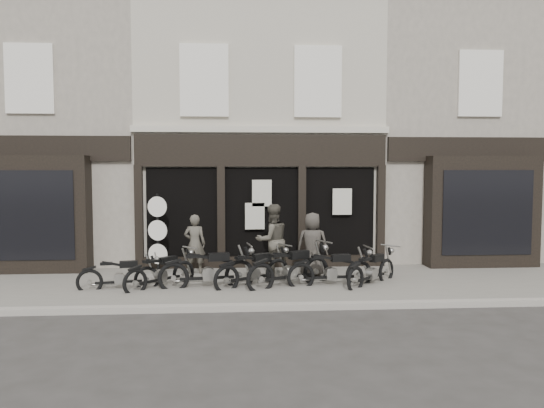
{
  "coord_description": "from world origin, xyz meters",
  "views": [
    {
      "loc": [
        -0.73,
        -12.13,
        2.99
      ],
      "look_at": [
        0.21,
        1.6,
        2.02
      ],
      "focal_mm": 35.0,
      "sensor_mm": 36.0,
      "label": 1
    }
  ],
  "objects": [
    {
      "name": "kerb",
      "position": [
        0.0,
        -1.25,
        0.07
      ],
      "size": [
        30.0,
        0.25,
        0.13
      ],
      "primitive_type": "cube",
      "color": "gray",
      "rests_on": "ground_plane"
    },
    {
      "name": "ground_plane",
      "position": [
        0.0,
        0.0,
        0.0
      ],
      "size": [
        90.0,
        90.0,
        0.0
      ],
      "primitive_type": "plane",
      "color": "#2D2B28",
      "rests_on": "ground"
    },
    {
      "name": "motorcycle_2",
      "position": [
        -1.4,
        0.51,
        0.44
      ],
      "size": [
        2.32,
        0.73,
        1.12
      ],
      "rotation": [
        0.0,
        0.0,
        0.17
      ],
      "color": "black",
      "rests_on": "ground"
    },
    {
      "name": "motorcycle_6",
      "position": [
        2.6,
        0.55,
        0.39
      ],
      "size": [
        1.64,
        1.59,
        0.99
      ],
      "rotation": [
        0.0,
        0.0,
        0.76
      ],
      "color": "black",
      "rests_on": "ground"
    },
    {
      "name": "man_right",
      "position": [
        1.26,
        1.52,
        0.96
      ],
      "size": [
        0.89,
        0.64,
        1.69
      ],
      "primitive_type": "imported",
      "rotation": [
        0.0,
        0.0,
        3.01
      ],
      "color": "#3A3630",
      "rests_on": "pavement"
    },
    {
      "name": "motorcycle_3",
      "position": [
        -0.31,
        0.62,
        0.42
      ],
      "size": [
        1.95,
        1.4,
        1.05
      ],
      "rotation": [
        0.0,
        0.0,
        0.56
      ],
      "color": "black",
      "rests_on": "ground"
    },
    {
      "name": "man_centre",
      "position": [
        0.22,
        1.65,
        1.07
      ],
      "size": [
        1.12,
        1.0,
        1.9
      ],
      "primitive_type": "imported",
      "rotation": [
        0.0,
        0.0,
        3.5
      ],
      "color": "#49453B",
      "rests_on": "pavement"
    },
    {
      "name": "motorcycle_5",
      "position": [
        1.59,
        0.51,
        0.41
      ],
      "size": [
        2.17,
        0.61,
        1.04
      ],
      "rotation": [
        0.0,
        0.0,
        0.13
      ],
      "color": "black",
      "rests_on": "ground"
    },
    {
      "name": "central_building",
      "position": [
        0.0,
        5.95,
        4.08
      ],
      "size": [
        7.3,
        6.22,
        8.34
      ],
      "color": "#AFA896",
      "rests_on": "ground"
    },
    {
      "name": "man_left",
      "position": [
        -1.85,
        2.17,
        0.92
      ],
      "size": [
        0.62,
        0.44,
        1.6
      ],
      "primitive_type": "imported",
      "rotation": [
        0.0,
        0.0,
        3.04
      ],
      "color": "#4A463D",
      "rests_on": "pavement"
    },
    {
      "name": "motorcycle_1",
      "position": [
        -2.54,
        0.62,
        0.39
      ],
      "size": [
        1.64,
        1.59,
        0.98
      ],
      "rotation": [
        0.0,
        0.0,
        0.76
      ],
      "color": "black",
      "rests_on": "ground"
    },
    {
      "name": "motorcycle_0",
      "position": [
        -3.49,
        0.48,
        0.37
      ],
      "size": [
        1.91,
        0.63,
        0.92
      ],
      "rotation": [
        0.0,
        0.0,
        0.18
      ],
      "color": "black",
      "rests_on": "ground"
    },
    {
      "name": "advert_sign_post",
      "position": [
        -2.85,
        2.27,
        1.1
      ],
      "size": [
        0.54,
        0.35,
        2.27
      ],
      "rotation": [
        0.0,
        0.0,
        -0.28
      ],
      "color": "black",
      "rests_on": "ground"
    },
    {
      "name": "motorcycle_4",
      "position": [
        0.58,
        0.52,
        0.45
      ],
      "size": [
        2.17,
        1.4,
        1.14
      ],
      "rotation": [
        0.0,
        0.0,
        0.49
      ],
      "color": "black",
      "rests_on": "ground"
    },
    {
      "name": "neighbour_right",
      "position": [
        6.35,
        5.9,
        4.04
      ],
      "size": [
        5.6,
        6.73,
        8.34
      ],
      "color": "gray",
      "rests_on": "ground"
    },
    {
      "name": "pavement",
      "position": [
        0.0,
        0.9,
        0.06
      ],
      "size": [
        30.0,
        4.2,
        0.12
      ],
      "primitive_type": "cube",
      "color": "#68645C",
      "rests_on": "ground_plane"
    },
    {
      "name": "neighbour_left",
      "position": [
        -6.35,
        5.9,
        4.04
      ],
      "size": [
        5.6,
        6.73,
        8.34
      ],
      "color": "gray",
      "rests_on": "ground"
    }
  ]
}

